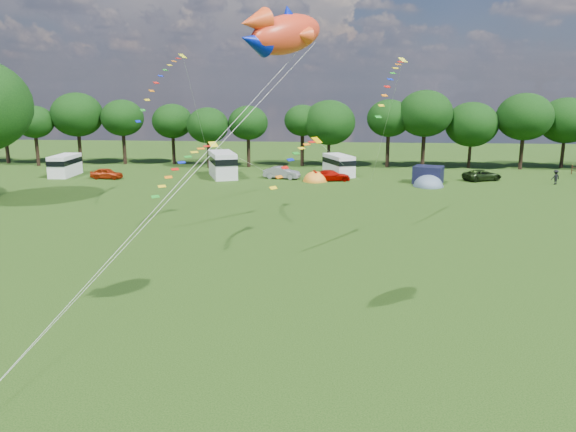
# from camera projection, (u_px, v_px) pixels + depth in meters

# --- Properties ---
(ground_plane) EXTENTS (180.00, 180.00, 0.00)m
(ground_plane) POSITION_uv_depth(u_px,v_px,m) (272.00, 355.00, 22.89)
(ground_plane) COLOR black
(ground_plane) RESTS_ON ground
(tree_line) EXTENTS (102.98, 10.98, 10.27)m
(tree_line) POSITION_uv_depth(u_px,v_px,m) (356.00, 120.00, 74.43)
(tree_line) COLOR black
(tree_line) RESTS_ON ground
(car_a) EXTENTS (3.92, 1.75, 1.28)m
(car_a) POSITION_uv_depth(u_px,v_px,m) (107.00, 173.00, 66.41)
(car_a) COLOR #A62809
(car_a) RESTS_ON ground
(car_b) EXTENTS (4.22, 2.26, 1.41)m
(car_b) POSITION_uv_depth(u_px,v_px,m) (282.00, 173.00, 66.53)
(car_b) COLOR gray
(car_b) RESTS_ON ground
(car_c) EXTENTS (4.39, 2.53, 1.24)m
(car_c) POSITION_uv_depth(u_px,v_px,m) (332.00, 176.00, 64.98)
(car_c) COLOR #A60700
(car_c) RESTS_ON ground
(car_d) EXTENTS (5.07, 3.72, 1.26)m
(car_d) POSITION_uv_depth(u_px,v_px,m) (482.00, 175.00, 65.20)
(car_d) COLOR black
(car_d) RESTS_ON ground
(campervan_a) EXTENTS (2.41, 5.30, 2.56)m
(campervan_a) POSITION_uv_depth(u_px,v_px,m) (65.00, 165.00, 68.40)
(campervan_a) COLOR white
(campervan_a) RESTS_ON ground
(campervan_b) EXTENTS (4.58, 6.71, 3.03)m
(campervan_b) POSITION_uv_depth(u_px,v_px,m) (223.00, 164.00, 67.40)
(campervan_b) COLOR silver
(campervan_b) RESTS_ON ground
(campervan_c) EXTENTS (4.12, 5.62, 2.54)m
(campervan_c) POSITION_uv_depth(u_px,v_px,m) (339.00, 164.00, 68.76)
(campervan_c) COLOR white
(campervan_c) RESTS_ON ground
(tent_orange) EXTENTS (2.89, 3.16, 2.26)m
(tent_orange) POSITION_uv_depth(u_px,v_px,m) (315.00, 181.00, 64.85)
(tent_orange) COLOR orange
(tent_orange) RESTS_ON ground
(tent_greyblue) EXTENTS (3.31, 3.62, 2.46)m
(tent_greyblue) POSITION_uv_depth(u_px,v_px,m) (428.00, 186.00, 61.50)
(tent_greyblue) COLOR slate
(tent_greyblue) RESTS_ON ground
(awning_navy) EXTENTS (3.78, 3.43, 1.94)m
(awning_navy) POSITION_uv_depth(u_px,v_px,m) (428.00, 175.00, 63.28)
(awning_navy) COLOR black
(awning_navy) RESTS_ON ground
(fish_kite) EXTENTS (3.54, 3.72, 2.18)m
(fish_kite) POSITION_uv_depth(u_px,v_px,m) (281.00, 34.00, 20.64)
(fish_kite) COLOR red
(fish_kite) RESTS_ON ground
(streamer_kite_a) EXTENTS (3.26, 5.64, 5.78)m
(streamer_kite_a) POSITION_uv_depth(u_px,v_px,m) (164.00, 77.00, 48.60)
(streamer_kite_a) COLOR #F8FE16
(streamer_kite_a) RESTS_ON ground
(streamer_kite_b) EXTENTS (4.38, 4.76, 3.83)m
(streamer_kite_b) POSITION_uv_depth(u_px,v_px,m) (190.00, 160.00, 43.58)
(streamer_kite_b) COLOR yellow
(streamer_kite_b) RESTS_ON ground
(streamer_kite_c) EXTENTS (3.18, 5.04, 2.82)m
(streamer_kite_c) POSITION_uv_depth(u_px,v_px,m) (300.00, 154.00, 36.40)
(streamer_kite_c) COLOR #E1AB00
(streamer_kite_c) RESTS_ON ground
(walker_b) EXTENTS (1.18, 0.92, 1.66)m
(walker_b) POSITION_uv_depth(u_px,v_px,m) (556.00, 177.00, 62.53)
(walker_b) COLOR black
(walker_b) RESTS_ON ground
(streamer_kite_d) EXTENTS (2.67, 5.09, 4.28)m
(streamer_kite_d) POSITION_uv_depth(u_px,v_px,m) (393.00, 77.00, 40.84)
(streamer_kite_d) COLOR yellow
(streamer_kite_d) RESTS_ON ground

